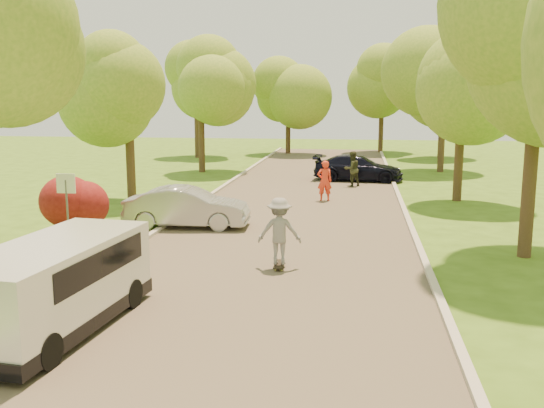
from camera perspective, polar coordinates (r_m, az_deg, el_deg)
The scene contains 21 objects.
ground at distance 12.72m, azimuth -2.64°, elevation -9.66°, with size 100.00×100.00×0.00m, color #3A5E16.
road at distance 20.34m, azimuth 1.53°, elevation -2.08°, with size 8.00×60.00×0.01m, color #4C4438.
curb_left at distance 21.16m, azimuth -9.43°, elevation -1.58°, with size 0.18×60.00×0.12m, color #B2AD9E.
curb_right at distance 20.29m, azimuth 12.98°, elevation -2.22°, with size 0.18×60.00×0.12m, color #B2AD9E.
street_sign at distance 17.90m, azimuth -18.77°, elevation 0.78°, with size 0.55×0.06×2.17m.
red_shrub at distance 19.52m, azimuth -18.04°, elevation 0.17°, with size 1.70×1.70×1.95m.
tree_l_midb at distance 25.43m, azimuth -13.04°, elevation 10.50°, with size 4.30×4.20×6.62m.
tree_l_far at distance 34.86m, azimuth -6.43°, elevation 11.97°, with size 4.92×4.80×7.79m.
tree_r_midb at distance 26.13m, azimuth 17.97°, elevation 10.90°, with size 4.51×4.40×7.01m.
tree_r_far at distance 36.13m, azimuth 16.35°, elevation 12.14°, with size 5.33×5.20×8.34m.
tree_bg_a at distance 43.20m, azimuth -6.87°, elevation 11.38°, with size 5.12×5.00×7.72m.
tree_bg_b at distance 44.18m, azimuth 16.15°, elevation 11.33°, with size 5.12×5.00×7.95m.
tree_bg_c at distance 46.04m, azimuth 1.81°, elevation 11.00°, with size 4.92×4.80×7.33m.
tree_bg_d at distance 47.81m, azimuth 10.63°, elevation 11.16°, with size 5.12×5.00×7.72m.
minivan at distance 11.92m, azimuth -19.69°, elevation -7.16°, with size 2.18×4.65×1.68m.
silver_sedan at distance 20.24m, azimuth -7.99°, elevation -0.31°, with size 1.42×4.08×1.35m, color #A3A3A7.
dark_sedan at distance 31.45m, azimuth 8.11°, elevation 3.37°, with size 1.85×4.56×1.32m, color black.
longboard at distance 15.44m, azimuth 0.70°, elevation -5.70°, with size 0.29×0.88×0.10m.
skateboarder at distance 15.22m, azimuth 0.71°, elevation -2.57°, with size 1.10×0.63×1.70m, color gray.
person_striped at distance 25.18m, azimuth 4.97°, elevation 2.19°, with size 0.62×0.40×1.69m, color red.
person_olive at distance 29.39m, azimuth 7.53°, elevation 3.29°, with size 0.83×0.65×1.71m, color #2B2F1C.
Camera 1 is at (2.25, -11.76, 4.30)m, focal length 40.00 mm.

